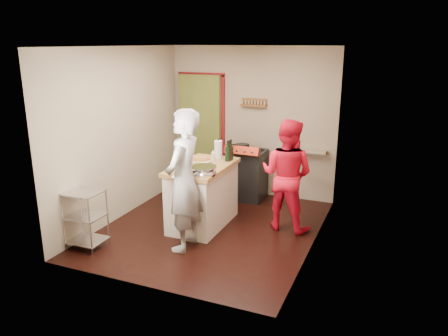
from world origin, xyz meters
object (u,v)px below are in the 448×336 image
at_px(person_red, 287,175).
at_px(person_stripe, 184,181).
at_px(island, 203,194).
at_px(stove, 247,174).
at_px(wire_shelving, 85,217).

bearing_deg(person_red, person_stripe, 55.88).
bearing_deg(person_stripe, island, -176.64).
relative_size(stove, person_red, 0.62).
distance_m(wire_shelving, person_stripe, 1.41).
relative_size(wire_shelving, person_red, 0.49).
height_order(island, person_stripe, person_stripe).
height_order(wire_shelving, person_stripe, person_stripe).
bearing_deg(island, wire_shelving, -131.13).
bearing_deg(stove, island, -98.95).
distance_m(stove, person_red, 1.41).
height_order(wire_shelving, person_red, person_red).
bearing_deg(person_stripe, wire_shelving, -71.56).
relative_size(person_stripe, person_red, 1.15).
xyz_separation_m(stove, person_stripe, (-0.11, -2.12, 0.49)).
bearing_deg(person_red, wire_shelving, 44.60).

